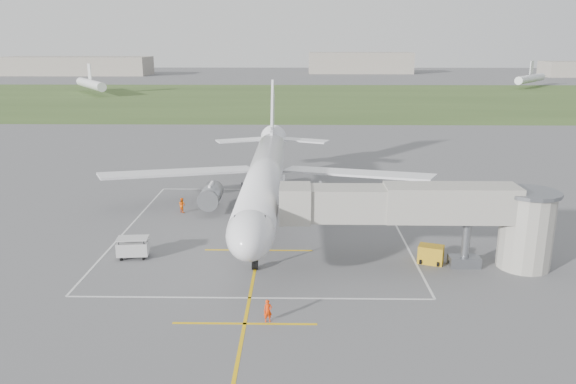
{
  "coord_description": "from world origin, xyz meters",
  "views": [
    {
      "loc": [
        3.61,
        -58.83,
        18.86
      ],
      "look_at": [
        2.63,
        -4.0,
        4.0
      ],
      "focal_mm": 35.0,
      "sensor_mm": 36.0,
      "label": 1
    }
  ],
  "objects_px": {
    "gpu_unit": "(431,254)",
    "ramp_worker_wing": "(182,205)",
    "jet_bridge": "(441,214)",
    "airliner": "(265,177)",
    "baggage_cart": "(133,248)",
    "ramp_worker_nose": "(268,311)"
  },
  "relations": [
    {
      "from": "baggage_cart",
      "to": "ramp_worker_wing",
      "type": "xyz_separation_m",
      "value": [
        1.61,
        13.8,
        -0.12
      ]
    },
    {
      "from": "jet_bridge",
      "to": "ramp_worker_wing",
      "type": "bearing_deg",
      "value": 148.79
    },
    {
      "from": "ramp_worker_wing",
      "to": "baggage_cart",
      "type": "bearing_deg",
      "value": 121.2
    },
    {
      "from": "airliner",
      "to": "ramp_worker_nose",
      "type": "xyz_separation_m",
      "value": [
        1.59,
        -24.41,
        -3.58
      ]
    },
    {
      "from": "jet_bridge",
      "to": "ramp_worker_wing",
      "type": "distance_m",
      "value": 29.71
    },
    {
      "from": "gpu_unit",
      "to": "ramp_worker_nose",
      "type": "distance_m",
      "value": 17.48
    },
    {
      "from": "jet_bridge",
      "to": "ramp_worker_nose",
      "type": "bearing_deg",
      "value": -144.28
    },
    {
      "from": "gpu_unit",
      "to": "ramp_worker_nose",
      "type": "bearing_deg",
      "value": -120.91
    },
    {
      "from": "gpu_unit",
      "to": "baggage_cart",
      "type": "distance_m",
      "value": 26.36
    },
    {
      "from": "baggage_cart",
      "to": "ramp_worker_nose",
      "type": "distance_m",
      "value": 17.19
    },
    {
      "from": "ramp_worker_nose",
      "to": "ramp_worker_wing",
      "type": "relative_size",
      "value": 0.95
    },
    {
      "from": "airliner",
      "to": "ramp_worker_nose",
      "type": "distance_m",
      "value": 24.73
    },
    {
      "from": "baggage_cart",
      "to": "ramp_worker_nose",
      "type": "xyz_separation_m",
      "value": [
        12.66,
        -11.62,
        -0.16
      ]
    },
    {
      "from": "gpu_unit",
      "to": "ramp_worker_wing",
      "type": "distance_m",
      "value": 28.7
    },
    {
      "from": "airliner",
      "to": "baggage_cart",
      "type": "distance_m",
      "value": 17.26
    },
    {
      "from": "gpu_unit",
      "to": "baggage_cart",
      "type": "xyz_separation_m",
      "value": [
        -26.35,
        0.74,
        0.19
      ]
    },
    {
      "from": "airliner",
      "to": "baggage_cart",
      "type": "xyz_separation_m",
      "value": [
        -11.08,
        -12.79,
        -3.42
      ]
    },
    {
      "from": "ramp_worker_nose",
      "to": "jet_bridge",
      "type": "bearing_deg",
      "value": 23.09
    },
    {
      "from": "airliner",
      "to": "gpu_unit",
      "type": "xyz_separation_m",
      "value": [
        15.27,
        -13.54,
        -3.61
      ]
    },
    {
      "from": "airliner",
      "to": "jet_bridge",
      "type": "height_order",
      "value": "airliner"
    },
    {
      "from": "baggage_cart",
      "to": "ramp_worker_nose",
      "type": "bearing_deg",
      "value": -48.03
    },
    {
      "from": "jet_bridge",
      "to": "ramp_worker_wing",
      "type": "height_order",
      "value": "jet_bridge"
    }
  ]
}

